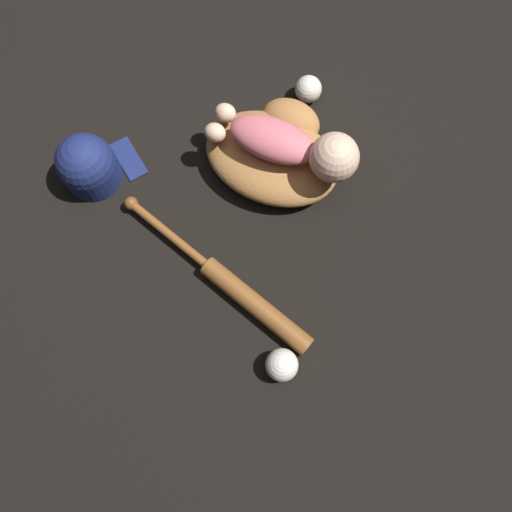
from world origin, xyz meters
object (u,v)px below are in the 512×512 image
baseball_glove (275,151)px  baseball_cap (88,165)px  baseball_spare (308,89)px  baby_figure (296,146)px  baseball_bat (237,290)px  baseball (282,365)px

baseball_glove → baseball_cap: (-0.41, -0.27, 0.01)m
baseball_glove → baseball_cap: size_ratio=1.69×
baseball_spare → baby_figure: bearing=-73.4°
baseball_bat → baseball: 0.21m
baseball_spare → baseball: bearing=-68.6°
baseball_bat → baseball_spare: size_ratio=7.89×
baseball → baseball_cap: size_ratio=0.35×
baby_figure → baseball_bat: baby_figure is taller
baseball_cap → baseball_glove: bearing=33.3°
baseball_bat → baseball: (0.18, -0.11, 0.01)m
baseball_glove → baseball: bearing=-61.0°
baby_figure → baseball_cap: baby_figure is taller
baseball_bat → baseball_cap: baseball_cap is taller
baby_figure → baseball: baby_figure is taller
baseball_glove → baby_figure: bearing=-14.6°
baby_figure → baseball_cap: 0.54m
baseball_glove → baseball: (0.27, -0.48, -0.01)m
baseball_spare → baseball_bat: bearing=-80.5°
baseball_glove → baseball_bat: bearing=-76.6°
baseball_glove → baseball_spare: (-0.01, 0.23, -0.01)m
baby_figure → baseball_spare: 0.28m
baseball_glove → baseball_spare: size_ratio=4.98×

